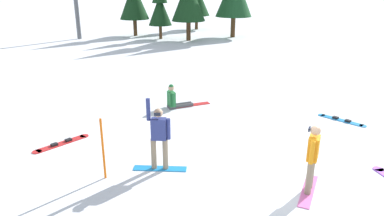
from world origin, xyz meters
TOP-DOWN VIEW (x-y plane):
  - ground_plane at (0.00, 0.00)m, footprint 800.00×800.00m
  - snowboarder_foreground at (0.62, -0.27)m, footprint 1.37×1.28m
  - snowboarder_midground at (-2.42, 2.23)m, footprint 1.44×0.90m
  - snowboarder_background at (-0.24, 6.82)m, footprint 1.81×0.63m
  - loose_snowboard_near_left at (-4.81, 4.99)m, footprint 1.86×1.02m
  - loose_snowboard_far_spare at (4.93, 3.06)m, footprint 0.93×1.76m
  - trail_marker_pole at (-3.90, 2.33)m, footprint 0.06×0.06m
  - pine_tree_tall at (4.84, 24.07)m, footprint 1.99×1.99m

SIDE VIEW (x-z plane):
  - ground_plane at x=0.00m, z-range 0.00..0.00m
  - loose_snowboard_near_left at x=-4.81m, z-range -0.03..0.07m
  - loose_snowboard_far_spare at x=4.93m, z-range -0.02..0.07m
  - snowboarder_background at x=-0.24m, z-range -0.15..0.85m
  - trail_marker_pole at x=-3.90m, z-range 0.00..1.68m
  - snowboarder_foreground at x=0.62m, z-range 0.05..1.80m
  - snowboarder_midground at x=-2.42m, z-range -0.05..2.00m
  - pine_tree_tall at x=4.84m, z-range 0.24..5.54m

